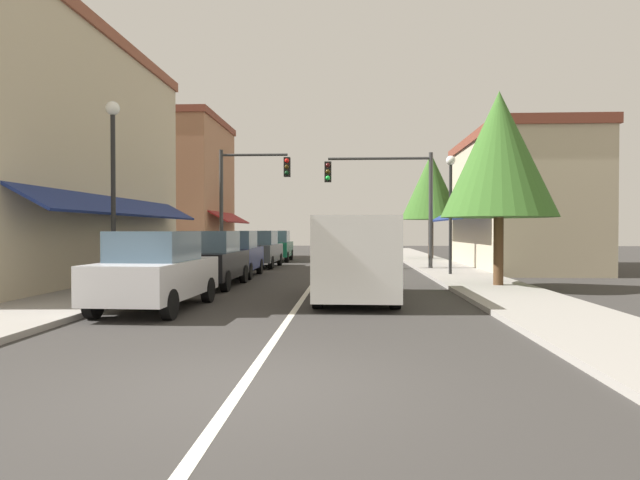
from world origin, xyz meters
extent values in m
plane|color=#33302D|center=(0.00, 18.00, 0.00)|extent=(80.00, 80.00, 0.00)
cube|color=gray|center=(-5.50, 18.00, 0.06)|extent=(2.60, 56.00, 0.12)
cube|color=gray|center=(5.50, 18.00, 0.06)|extent=(2.60, 56.00, 0.12)
cube|color=silver|center=(0.00, 18.00, 0.00)|extent=(0.14, 52.00, 0.01)
cube|color=#BCAD8E|center=(-9.16, 12.00, 4.09)|extent=(4.73, 14.00, 8.17)
cube|color=brown|center=(-9.16, 12.00, 8.37)|extent=(4.93, 14.20, 0.40)
cube|color=slate|center=(-6.86, 12.00, 1.40)|extent=(0.08, 10.64, 1.80)
cube|color=navy|center=(-6.25, 12.00, 2.60)|extent=(1.27, 11.76, 0.73)
cube|color=slate|center=(-6.86, 8.92, 5.88)|extent=(0.08, 1.10, 1.30)
cube|color=slate|center=(-6.86, 15.08, 5.88)|extent=(0.08, 1.10, 1.30)
cube|color=#BCAD8E|center=(9.02, 20.00, 2.89)|extent=(4.44, 10.00, 5.78)
cube|color=brown|center=(9.02, 20.00, 5.98)|extent=(4.64, 10.20, 0.40)
cube|color=slate|center=(6.86, 20.00, 1.40)|extent=(0.08, 7.60, 1.80)
cube|color=navy|center=(6.25, 20.00, 2.60)|extent=(1.27, 8.40, 0.73)
cube|color=slate|center=(6.86, 17.80, 4.16)|extent=(0.08, 1.10, 1.30)
cube|color=slate|center=(6.86, 22.20, 4.16)|extent=(0.08, 1.10, 1.30)
cube|color=#9E6B4C|center=(-9.49, 28.00, 4.16)|extent=(5.39, 8.00, 8.33)
cube|color=brown|center=(-9.49, 28.00, 8.53)|extent=(5.59, 8.20, 0.40)
cube|color=slate|center=(-6.86, 28.00, 1.40)|extent=(0.08, 6.08, 1.80)
cube|color=maroon|center=(-6.25, 28.00, 2.60)|extent=(1.27, 6.72, 0.73)
cube|color=slate|center=(-6.86, 26.24, 5.99)|extent=(0.08, 1.10, 1.30)
cube|color=slate|center=(-6.86, 29.76, 5.99)|extent=(0.08, 1.10, 1.30)
cube|color=silver|center=(-3.12, 6.01, 0.71)|extent=(1.84, 4.15, 0.80)
cube|color=slate|center=(-3.12, 5.91, 1.44)|extent=(1.58, 2.04, 0.66)
cylinder|color=black|center=(-3.87, 7.38, 0.31)|extent=(0.22, 0.63, 0.62)
cylinder|color=black|center=(-2.28, 7.34, 0.31)|extent=(0.22, 0.63, 0.62)
cylinder|color=black|center=(-3.95, 4.68, 0.31)|extent=(0.22, 0.63, 0.62)
cylinder|color=black|center=(-2.36, 4.63, 0.31)|extent=(0.22, 0.63, 0.62)
cube|color=black|center=(-3.17, 11.06, 0.71)|extent=(1.73, 4.11, 0.80)
cube|color=slate|center=(-3.17, 10.96, 1.44)|extent=(1.53, 2.01, 0.66)
cylinder|color=black|center=(-3.96, 12.42, 0.31)|extent=(0.20, 0.62, 0.62)
cylinder|color=black|center=(-2.37, 12.42, 0.31)|extent=(0.20, 0.62, 0.62)
cylinder|color=black|center=(-3.97, 9.71, 0.31)|extent=(0.20, 0.62, 0.62)
cylinder|color=black|center=(-2.38, 9.71, 0.31)|extent=(0.20, 0.62, 0.62)
cube|color=navy|center=(-3.24, 14.99, 0.71)|extent=(1.79, 4.13, 0.80)
cube|color=slate|center=(-3.24, 14.89, 1.44)|extent=(1.55, 2.02, 0.66)
cylinder|color=black|center=(-4.05, 16.33, 0.31)|extent=(0.21, 0.62, 0.62)
cylinder|color=black|center=(-2.47, 16.35, 0.31)|extent=(0.21, 0.62, 0.62)
cylinder|color=black|center=(-4.01, 13.62, 0.31)|extent=(0.21, 0.62, 0.62)
cylinder|color=black|center=(-2.42, 13.65, 0.31)|extent=(0.21, 0.62, 0.62)
cube|color=#4C5156|center=(-3.14, 20.38, 0.71)|extent=(1.79, 4.13, 0.80)
cube|color=slate|center=(-3.15, 20.28, 1.44)|extent=(1.56, 2.03, 0.66)
cylinder|color=black|center=(-3.91, 21.74, 0.31)|extent=(0.21, 0.62, 0.62)
cylinder|color=black|center=(-2.33, 21.71, 0.31)|extent=(0.21, 0.62, 0.62)
cylinder|color=black|center=(-3.96, 19.04, 0.31)|extent=(0.21, 0.62, 0.62)
cylinder|color=black|center=(-2.38, 19.01, 0.31)|extent=(0.21, 0.62, 0.62)
cube|color=#0F4C33|center=(-3.08, 25.71, 0.71)|extent=(1.79, 4.13, 0.80)
cube|color=slate|center=(-3.08, 25.61, 1.44)|extent=(1.56, 2.03, 0.66)
cylinder|color=black|center=(-3.90, 27.05, 0.31)|extent=(0.21, 0.62, 0.62)
cylinder|color=black|center=(-2.32, 27.08, 0.31)|extent=(0.21, 0.62, 0.62)
cylinder|color=black|center=(-3.85, 24.34, 0.31)|extent=(0.21, 0.62, 0.62)
cylinder|color=black|center=(-2.27, 24.37, 0.31)|extent=(0.21, 0.62, 0.62)
cube|color=silver|center=(1.40, 7.99, 1.17)|extent=(2.02, 5.02, 1.90)
cube|color=slate|center=(1.43, 10.39, 1.59)|extent=(1.73, 0.29, 0.84)
cube|color=black|center=(1.43, 10.57, 0.48)|extent=(1.86, 0.22, 0.24)
cylinder|color=black|center=(0.54, 9.55, 0.36)|extent=(0.25, 0.72, 0.72)
cylinder|color=black|center=(2.30, 9.53, 0.36)|extent=(0.25, 0.72, 0.72)
cylinder|color=black|center=(0.50, 6.45, 0.36)|extent=(0.25, 0.72, 0.72)
cylinder|color=black|center=(2.27, 6.43, 0.36)|extent=(0.25, 0.72, 0.72)
cylinder|color=#333333|center=(4.80, 18.52, 2.61)|extent=(0.18, 0.18, 5.23)
cylinder|color=#333333|center=(2.53, 18.52, 4.98)|extent=(4.54, 0.12, 0.12)
cube|color=black|center=(0.26, 18.34, 4.38)|extent=(0.30, 0.24, 0.90)
sphere|color=#420F0F|center=(0.26, 18.21, 4.66)|extent=(0.20, 0.20, 0.20)
sphere|color=#3D2D0C|center=(0.26, 18.21, 4.38)|extent=(0.20, 0.20, 0.20)
sphere|color=green|center=(0.26, 18.21, 4.10)|extent=(0.20, 0.20, 0.20)
cylinder|color=#333333|center=(-4.80, 19.51, 2.78)|extent=(0.18, 0.18, 5.56)
cylinder|color=#333333|center=(-3.24, 19.51, 5.31)|extent=(3.13, 0.12, 0.12)
cube|color=black|center=(-1.67, 19.33, 4.71)|extent=(0.30, 0.24, 0.90)
sphere|color=red|center=(-1.67, 19.20, 4.99)|extent=(0.20, 0.20, 0.20)
sphere|color=#3D2D0C|center=(-1.67, 19.20, 4.71)|extent=(0.20, 0.20, 0.20)
sphere|color=#0C3316|center=(-1.67, 19.20, 4.43)|extent=(0.20, 0.20, 0.20)
cylinder|color=black|center=(-4.92, 7.89, 2.39)|extent=(0.12, 0.12, 4.78)
sphere|color=white|center=(-4.92, 7.89, 4.96)|extent=(0.36, 0.36, 0.36)
cylinder|color=black|center=(5.08, 15.21, 2.14)|extent=(0.12, 0.12, 4.28)
sphere|color=white|center=(5.08, 15.21, 4.46)|extent=(0.36, 0.36, 0.36)
cylinder|color=#4C331E|center=(5.77, 10.98, 1.36)|extent=(0.30, 0.30, 2.71)
cone|color=#386626|center=(5.77, 10.98, 4.11)|extent=(3.50, 3.50, 3.85)
cylinder|color=#4C331E|center=(6.07, 27.23, 1.49)|extent=(0.30, 0.30, 2.98)
cone|color=#386626|center=(6.07, 27.23, 4.41)|extent=(3.58, 3.58, 3.94)
camera|label=1|loc=(1.24, -6.22, 1.79)|focal=31.14mm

